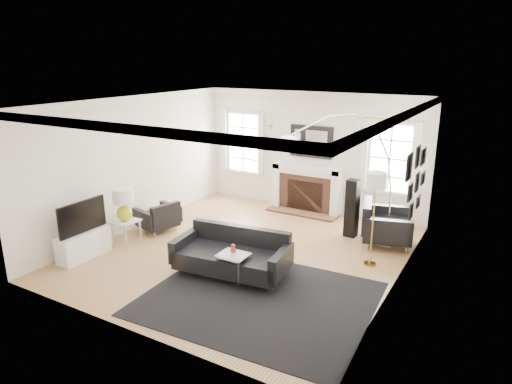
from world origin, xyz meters
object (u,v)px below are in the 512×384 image
Objects in this scene: sofa at (233,255)px; arc_floor_lamp at (341,175)px; gourd_lamp at (124,202)px; coffee_table at (259,252)px; armchair_right at (383,225)px; armchair_left at (159,218)px; fireplace at (307,189)px.

arc_floor_lamp is (1.13, 1.99, 1.10)m from sofa.
coffee_table is at bearing 7.24° from gourd_lamp.
armchair_right is 5.06m from gourd_lamp.
sofa is 2.60m from armchair_left.
arc_floor_lamp reaches higher than fireplace.
gourd_lamp reaches higher than fireplace.
arc_floor_lamp is (-0.71, -0.58, 1.05)m from armchair_right.
arc_floor_lamp reaches higher than gourd_lamp.
arc_floor_lamp is (0.84, 1.63, 1.11)m from coffee_table.
sofa reaches higher than armchair_left.
armchair_right is at bearing 54.34° from sofa.
armchair_right is 1.40m from arc_floor_lamp.
gourd_lamp reaches higher than armchair_right.
armchair_right is at bearing 30.63° from gourd_lamp.
gourd_lamp is at bearing -93.36° from armchair_left.
armchair_left is at bearing 86.64° from gourd_lamp.
fireplace is at bearing 52.33° from armchair_left.
fireplace is 3.70m from sofa.
gourd_lamp is at bearing -151.26° from arc_floor_lamp.
armchair_left is at bearing -162.99° from arc_floor_lamp.
sofa is at bearing -85.53° from fireplace.
armchair_right is at bearing 39.20° from arc_floor_lamp.
arc_floor_lamp is at bearing -140.80° from armchair_right.
armchair_left is 1.45× the size of gourd_lamp.
coffee_table is at bearing -125.07° from armchair_right.
sofa is 2.54m from arc_floor_lamp.
armchair_right reaches higher than coffee_table.
sofa is at bearing -119.67° from arc_floor_lamp.
gourd_lamp is at bearing -172.76° from coffee_table.
gourd_lamp reaches higher than sofa.
armchair_right is (4.28, 1.67, 0.09)m from armchair_left.
armchair_right is at bearing -27.52° from fireplace.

